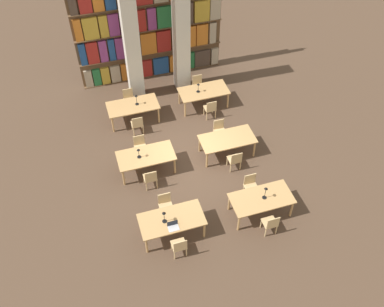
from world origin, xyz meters
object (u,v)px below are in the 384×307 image
(reading_table_0, at_px, (172,221))
(desk_lamp_2, at_px, (139,152))
(chair_4, at_px, (150,178))
(pillar_left, at_px, (130,31))
(chair_9, at_px, (129,99))
(chair_5, at_px, (140,146))
(reading_table_5, at_px, (204,92))
(chair_2, at_px, (271,223))
(reading_table_3, at_px, (227,140))
(reading_table_2, at_px, (146,157))
(chair_7, at_px, (220,130))
(chair_8, at_px, (137,124))
(reading_table_4, at_px, (133,107))
(desk_lamp_3, at_px, (136,98))
(pillar_center, at_px, (181,23))
(chair_3, at_px, (251,185))
(desk_lamp_4, at_px, (198,86))
(laptop, at_px, (173,227))
(chair_10, at_px, (210,108))
(desk_lamp_1, at_px, (266,191))
(chair_6, at_px, (235,160))
(desk_lamp_0, at_px, (164,215))
(chair_11, at_px, (198,85))
(reading_table_1, at_px, (261,199))

(reading_table_0, distance_m, desk_lamp_2, 2.79)
(chair_4, bearing_deg, pillar_left, 82.94)
(chair_4, height_order, chair_9, same)
(reading_table_0, relative_size, chair_4, 2.26)
(chair_5, distance_m, reading_table_5, 3.61)
(chair_2, distance_m, reading_table_3, 3.55)
(reading_table_2, bearing_deg, chair_4, -93.53)
(chair_7, bearing_deg, pillar_left, -55.75)
(chair_4, xyz_separation_m, reading_table_3, (2.97, 0.70, 0.21))
(chair_4, bearing_deg, chair_8, 86.82)
(reading_table_2, height_order, reading_table_3, same)
(reading_table_4, bearing_deg, desk_lamp_3, 0.97)
(pillar_center, height_order, chair_8, pillar_center)
(chair_3, relative_size, desk_lamp_4, 2.09)
(pillar_left, distance_m, laptop, 7.56)
(reading_table_2, bearing_deg, reading_table_3, -1.40)
(chair_7, distance_m, chair_8, 3.07)
(reading_table_3, relative_size, chair_10, 2.26)
(chair_7, bearing_deg, chair_9, -44.53)
(desk_lamp_1, height_order, reading_table_4, desk_lamp_1)
(reading_table_4, bearing_deg, chair_3, -58.86)
(pillar_center, xyz_separation_m, chair_4, (-2.56, -4.94, -2.54))
(chair_6, xyz_separation_m, chair_9, (-2.82, 4.32, 0.00))
(desk_lamp_2, bearing_deg, laptop, -83.70)
(desk_lamp_0, bearing_deg, desk_lamp_4, 62.80)
(reading_table_2, bearing_deg, pillar_left, 82.29)
(chair_9, bearing_deg, desk_lamp_0, 88.32)
(pillar_center, relative_size, chair_9, 6.97)
(pillar_left, xyz_separation_m, chair_9, (-0.46, -0.69, -2.54))
(chair_3, relative_size, chair_5, 1.00)
(chair_5, xyz_separation_m, desk_lamp_2, (-0.18, -0.79, 0.56))
(pillar_center, distance_m, chair_9, 3.57)
(reading_table_0, xyz_separation_m, reading_table_4, (-0.02, 5.46, 0.00))
(reading_table_3, bearing_deg, pillar_center, 95.52)
(pillar_left, relative_size, chair_11, 6.97)
(desk_lamp_2, xyz_separation_m, chair_7, (3.15, 0.72, -0.56))
(reading_table_5, bearing_deg, desk_lamp_2, -139.40)
(reading_table_0, distance_m, chair_4, 2.00)
(reading_table_4, bearing_deg, reading_table_5, 0.64)
(laptop, relative_size, desk_lamp_4, 0.78)
(desk_lamp_2, height_order, chair_7, desk_lamp_2)
(reading_table_1, height_order, chair_5, chair_5)
(chair_8, relative_size, chair_10, 1.00)
(desk_lamp_1, bearing_deg, chair_2, -96.86)
(chair_11, bearing_deg, desk_lamp_1, 90.81)
(laptop, distance_m, chair_7, 4.70)
(chair_3, bearing_deg, reading_table_1, 90.72)
(chair_3, bearing_deg, desk_lamp_3, -60.40)
(reading_table_1, bearing_deg, chair_3, 90.72)
(chair_6, bearing_deg, chair_3, -86.39)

